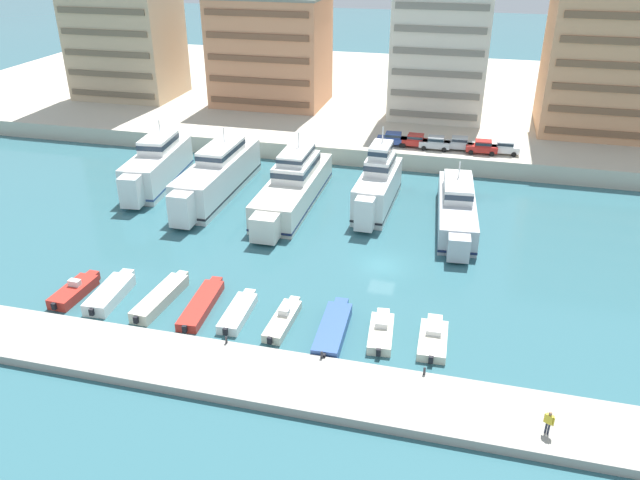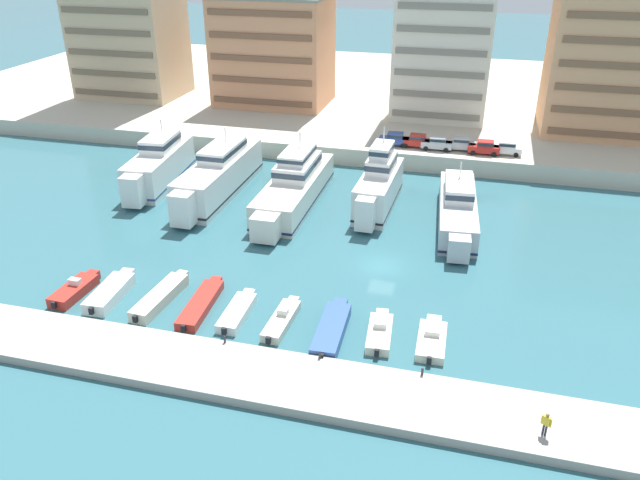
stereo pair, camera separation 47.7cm
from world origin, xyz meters
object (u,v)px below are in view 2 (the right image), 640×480
at_px(yacht_white_far_left, 159,165).
at_px(motorboat_cream_far_right, 432,339).
at_px(motorboat_red_center_left, 201,304).
at_px(motorboat_white_center, 237,312).
at_px(yacht_ivory_mid_left, 294,186).
at_px(motorboat_blue_mid_right, 332,329).
at_px(car_silver_center_left, 461,143).
at_px(car_silver_mid_left, 437,143).
at_px(car_blue_far_left, 395,139).
at_px(yacht_white_left, 219,175).
at_px(yacht_white_center_left, 379,186).
at_px(motorboat_cream_center_right, 282,320).
at_px(motorboat_cream_mid_left, 161,297).
at_px(motorboat_cream_right, 380,332).
at_px(car_white_center_right, 506,147).
at_px(yacht_silver_center, 458,208).
at_px(car_red_left, 417,140).
at_px(motorboat_white_left, 111,292).
at_px(car_red_center, 484,147).
at_px(pedestrian_near_edge, 546,422).
at_px(motorboat_red_far_left, 75,289).

distance_m(yacht_white_far_left, motorboat_cream_far_right, 44.93).
xyz_separation_m(motorboat_red_center_left, motorboat_white_center, (3.53, -0.41, 0.01)).
xyz_separation_m(yacht_ivory_mid_left, motorboat_blue_mid_right, (10.67, -24.81, -1.71)).
bearing_deg(car_silver_center_left, car_silver_mid_left, -169.34).
bearing_deg(car_blue_far_left, yacht_white_left, -137.97).
xyz_separation_m(yacht_white_center_left, motorboat_cream_center_right, (-3.54, -25.60, -2.34)).
xyz_separation_m(motorboat_cream_mid_left, motorboat_cream_center_right, (11.38, -0.52, -0.11)).
bearing_deg(yacht_white_center_left, yacht_white_left, -177.24).
bearing_deg(car_blue_far_left, yacht_white_far_left, -150.10).
distance_m(motorboat_cream_right, car_white_center_right, 42.59).
relative_size(yacht_silver_center, car_silver_center_left, 4.70).
bearing_deg(motorboat_cream_center_right, car_white_center_right, 66.89).
relative_size(motorboat_cream_right, car_silver_center_left, 1.48).
relative_size(motorboat_cream_far_right, car_white_center_right, 1.51).
height_order(motorboat_white_center, car_blue_far_left, car_blue_far_left).
bearing_deg(yacht_ivory_mid_left, yacht_white_center_left, 7.35).
xyz_separation_m(yacht_white_left, car_red_left, (21.94, 17.01, 0.89)).
bearing_deg(motorboat_blue_mid_right, motorboat_white_left, 178.64).
bearing_deg(motorboat_cream_far_right, yacht_white_far_left, 145.56).
bearing_deg(car_red_center, motorboat_cream_far_right, -93.66).
relative_size(car_red_left, pedestrian_near_edge, 2.36).
xyz_separation_m(motorboat_cream_right, car_red_left, (-2.23, 41.39, 2.95)).
relative_size(yacht_white_center_left, motorboat_white_center, 2.30).
bearing_deg(car_red_left, motorboat_blue_mid_right, -92.14).
bearing_deg(pedestrian_near_edge, car_white_center_right, 92.89).
height_order(yacht_white_center_left, motorboat_cream_mid_left, yacht_white_center_left).
xyz_separation_m(yacht_white_left, car_silver_center_left, (27.81, 17.24, 0.89)).
xyz_separation_m(motorboat_red_far_left, car_red_center, (34.37, 41.48, 2.86)).
bearing_deg(car_silver_center_left, yacht_ivory_mid_left, -135.89).
bearing_deg(yacht_ivory_mid_left, motorboat_cream_mid_left, -102.09).
relative_size(motorboat_red_far_left, motorboat_white_center, 0.93).
height_order(yacht_white_left, car_red_left, yacht_white_left).
distance_m(yacht_white_left, motorboat_red_far_left, 25.30).
xyz_separation_m(motorboat_red_center_left, motorboat_cream_center_right, (7.54, -0.55, 0.00)).
height_order(car_silver_mid_left, car_red_center, same).
bearing_deg(car_red_left, motorboat_cream_far_right, -81.19).
relative_size(yacht_white_far_left, motorboat_cream_right, 2.83).
relative_size(yacht_silver_center, car_blue_far_left, 4.69).
distance_m(yacht_white_far_left, car_silver_mid_left, 36.83).
relative_size(yacht_white_center_left, motorboat_white_left, 2.13).
bearing_deg(motorboat_cream_mid_left, motorboat_blue_mid_right, -3.64).
height_order(yacht_white_far_left, motorboat_blue_mid_right, yacht_white_far_left).
height_order(yacht_white_center_left, motorboat_cream_far_right, yacht_white_center_left).
bearing_deg(motorboat_red_center_left, motorboat_red_far_left, -175.74).
xyz_separation_m(yacht_ivory_mid_left, motorboat_cream_center_right, (6.28, -24.33, -1.83)).
relative_size(yacht_silver_center, pedestrian_near_edge, 11.08).
bearing_deg(motorboat_cream_right, yacht_white_far_left, 142.13).
distance_m(motorboat_red_center_left, motorboat_cream_right, 15.74).
bearing_deg(motorboat_red_far_left, car_white_center_right, 48.47).
distance_m(motorboat_red_far_left, motorboat_cream_center_right, 19.42).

